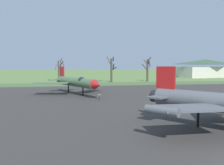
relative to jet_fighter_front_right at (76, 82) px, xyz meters
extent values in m
cube|color=#383533|center=(7.57, -14.13, -2.26)|extent=(100.23, 63.96, 0.05)
cube|color=#4C663A|center=(7.57, 23.85, -2.26)|extent=(160.23, 12.00, 0.06)
cylinder|color=#4C6B47|center=(-0.10, 0.24, -0.04)|extent=(6.60, 13.15, 1.57)
cone|color=#B21E1E|center=(2.82, -6.88, -0.04)|extent=(2.02, 2.22, 1.44)
cylinder|color=black|center=(-2.79, 6.80, -0.04)|extent=(1.34, 1.21, 1.10)
ellipsoid|color=#19232D|center=(0.86, -2.09, 0.39)|extent=(1.20, 2.27, 1.13)
cube|color=#4C6B47|center=(-4.10, 0.24, -0.16)|extent=(6.22, 3.66, 0.15)
cube|color=#4C6B47|center=(2.75, 3.05, -0.16)|extent=(5.49, 6.30, 0.15)
cube|color=#B21E1E|center=(-2.40, 5.85, 1.69)|extent=(0.95, 1.96, 1.90)
cube|color=#4C6B47|center=(-3.74, 5.28, 0.08)|extent=(2.67, 2.22, 0.15)
cube|color=#4C6B47|center=(-1.05, 6.39, 0.08)|extent=(2.67, 2.22, 0.15)
cylinder|color=black|center=(1.04, -2.52, -1.56)|extent=(0.21, 0.21, 1.46)
cylinder|color=black|center=(-1.23, 3.00, -1.56)|extent=(0.21, 0.21, 1.46)
cylinder|color=black|center=(2.99, -7.70, -1.99)|extent=(0.08, 0.08, 0.58)
cube|color=white|center=(2.99, -7.70, -1.53)|extent=(0.54, 0.42, 0.34)
cylinder|color=black|center=(6.49, -21.52, -0.04)|extent=(1.39, 1.34, 1.10)
cube|color=#565B60|center=(6.79, -27.42, -0.16)|extent=(4.74, 2.95, 0.15)
cube|color=#565B60|center=(11.91, -23.85, -0.16)|extent=(4.23, 5.35, 0.15)
cylinder|color=#565B60|center=(4.38, -28.05, -0.16)|extent=(1.91, 2.40, 0.59)
cylinder|color=#565B60|center=(13.35, -21.82, -0.16)|extent=(1.91, 2.40, 0.59)
cube|color=red|center=(7.05, -22.33, 1.75)|extent=(1.25, 1.68, 2.00)
cube|color=#565B60|center=(6.11, -23.06, 0.08)|extent=(2.27, 2.20, 0.15)
cube|color=#565B60|center=(8.06, -21.70, 0.08)|extent=(2.27, 2.20, 0.15)
cylinder|color=black|center=(8.84, -24.90, -1.55)|extent=(0.21, 0.21, 1.46)
cylinder|color=#42382D|center=(-3.59, 30.76, 0.94)|extent=(0.37, 0.37, 6.45)
cylinder|color=#42382D|center=(-2.79, 31.34, 3.19)|extent=(1.40, 1.81, 1.78)
cylinder|color=#42382D|center=(-3.08, 30.85, 2.60)|extent=(0.37, 1.20, 1.72)
cylinder|color=#42382D|center=(-2.94, 30.55, 3.88)|extent=(0.63, 1.45, 1.09)
cylinder|color=#42382D|center=(-2.39, 30.36, 3.74)|extent=(0.95, 2.53, 2.36)
cylinder|color=#42382D|center=(-4.30, 30.92, 2.44)|extent=(0.49, 1.57, 1.72)
cylinder|color=#42382D|center=(12.06, 30.56, 1.30)|extent=(0.62, 0.62, 7.17)
cylinder|color=#42382D|center=(12.63, 30.42, 4.80)|extent=(0.60, 1.41, 1.35)
cylinder|color=#42382D|center=(11.14, 30.31, 4.43)|extent=(0.81, 2.10, 2.16)
cylinder|color=#42382D|center=(12.71, 30.50, 2.63)|extent=(0.46, 1.57, 1.54)
cylinder|color=#42382D|center=(12.91, 31.27, 1.79)|extent=(1.74, 2.00, 1.32)
cylinder|color=#42382D|center=(24.12, 32.48, 1.23)|extent=(0.63, 0.63, 7.03)
cylinder|color=#42382D|center=(24.71, 32.96, 4.58)|extent=(1.35, 1.56, 1.89)
cylinder|color=#42382D|center=(22.98, 32.09, 2.42)|extent=(1.15, 2.56, 1.82)
cylinder|color=#42382D|center=(23.34, 32.19, 3.91)|extent=(0.86, 1.79, 1.56)
cylinder|color=#42382D|center=(24.63, 32.06, 3.44)|extent=(1.15, 1.33, 2.12)
cylinder|color=#42382D|center=(24.57, 32.45, 4.10)|extent=(0.42, 1.21, 1.65)
cube|color=beige|center=(58.09, 54.77, -0.04)|extent=(25.06, 16.21, 4.48)
pyramid|color=#38563D|center=(58.09, 54.77, 4.35)|extent=(26.31, 17.02, 2.15)
camera|label=1|loc=(-1.93, -43.46, 2.84)|focal=39.99mm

